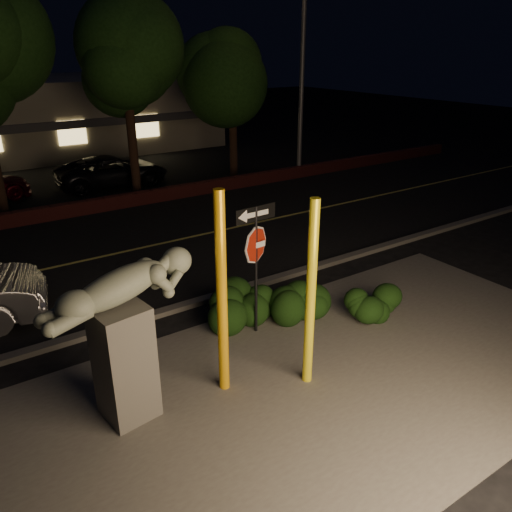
{
  "coord_description": "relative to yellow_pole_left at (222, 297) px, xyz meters",
  "views": [
    {
      "loc": [
        -4.58,
        -6.56,
        5.68
      ],
      "look_at": [
        0.79,
        1.43,
        1.6
      ],
      "focal_mm": 35.0,
      "sensor_mm": 36.0,
      "label": 1
    }
  ],
  "objects": [
    {
      "name": "ground",
      "position": [
        0.96,
        10.16,
        -1.84
      ],
      "size": [
        90.0,
        90.0,
        0.0
      ],
      "primitive_type": "plane",
      "color": "black",
      "rests_on": "ground"
    },
    {
      "name": "patio",
      "position": [
        0.96,
        -0.84,
        -1.83
      ],
      "size": [
        14.0,
        6.0,
        0.02
      ],
      "primitive_type": "cube",
      "color": "#4C4944",
      "rests_on": "ground"
    },
    {
      "name": "road",
      "position": [
        0.96,
        7.16,
        -1.83
      ],
      "size": [
        80.0,
        8.0,
        0.01
      ],
      "primitive_type": "cube",
      "color": "black",
      "rests_on": "ground"
    },
    {
      "name": "lane_marking",
      "position": [
        0.96,
        7.16,
        -1.82
      ],
      "size": [
        80.0,
        0.12,
        0.0
      ],
      "primitive_type": "cube",
      "color": "#BAAB4A",
      "rests_on": "road"
    },
    {
      "name": "curb",
      "position": [
        0.96,
        3.06,
        -1.78
      ],
      "size": [
        80.0,
        0.25,
        0.12
      ],
      "primitive_type": "cube",
      "color": "#4C4944",
      "rests_on": "ground"
    },
    {
      "name": "brick_wall",
      "position": [
        0.96,
        11.46,
        -1.59
      ],
      "size": [
        40.0,
        0.35,
        0.5
      ],
      "primitive_type": "cube",
      "color": "#4D1919",
      "rests_on": "ground"
    },
    {
      "name": "parking_lot",
      "position": [
        0.96,
        17.16,
        -1.83
      ],
      "size": [
        40.0,
        12.0,
        0.01
      ],
      "primitive_type": "cube",
      "color": "black",
      "rests_on": "ground"
    },
    {
      "name": "building",
      "position": [
        0.96,
        25.14,
        0.16
      ],
      "size": [
        22.0,
        10.2,
        4.0
      ],
      "color": "gray",
      "rests_on": "ground"
    },
    {
      "name": "tree_far_c",
      "position": [
        3.46,
        12.96,
        3.82
      ],
      "size": [
        4.8,
        4.8,
        7.84
      ],
      "color": "black",
      "rests_on": "ground"
    },
    {
      "name": "tree_far_d",
      "position": [
        8.46,
        13.46,
        3.58
      ],
      "size": [
        4.4,
        4.4,
        7.42
      ],
      "color": "black",
      "rests_on": "ground"
    },
    {
      "name": "yellow_pole_left",
      "position": [
        0.0,
        0.0,
        0.0
      ],
      "size": [
        0.18,
        0.18,
        3.67
      ],
      "primitive_type": "cylinder",
      "color": "#F3AC11",
      "rests_on": "ground"
    },
    {
      "name": "yellow_pole_right",
      "position": [
        1.36,
        -0.66,
        -0.1
      ],
      "size": [
        0.17,
        0.17,
        3.47
      ],
      "primitive_type": "cylinder",
      "color": "yellow",
      "rests_on": "ground"
    },
    {
      "name": "signpost",
      "position": [
        1.53,
        1.27,
        0.16
      ],
      "size": [
        0.95,
        0.11,
        2.8
      ],
      "rotation": [
        0.0,
        0.0,
        0.06
      ],
      "color": "black",
      "rests_on": "ground"
    },
    {
      "name": "sculpture",
      "position": [
        -1.61,
        0.28,
        -0.17
      ],
      "size": [
        2.53,
        0.99,
        2.7
      ],
      "rotation": [
        0.0,
        0.0,
        0.14
      ],
      "color": "#4C4944",
      "rests_on": "ground"
    },
    {
      "name": "hedge_center",
      "position": [
        1.64,
        1.85,
        -1.32
      ],
      "size": [
        2.2,
        1.61,
        1.04
      ],
      "primitive_type": "ellipsoid",
      "rotation": [
        0.0,
        0.0,
        0.38
      ],
      "color": "black",
      "rests_on": "ground"
    },
    {
      "name": "hedge_right",
      "position": [
        2.74,
        1.21,
        -1.24
      ],
      "size": [
        2.04,
        1.56,
        1.19
      ],
      "primitive_type": "ellipsoid",
      "rotation": [
        0.0,
        0.0,
        -0.37
      ],
      "color": "black",
      "rests_on": "ground"
    },
    {
      "name": "hedge_far_right",
      "position": [
        4.07,
        0.24,
        -1.38
      ],
      "size": [
        1.5,
        1.15,
        0.92
      ],
      "primitive_type": "ellipsoid",
      "rotation": [
        0.0,
        0.0,
        0.27
      ],
      "color": "black",
      "rests_on": "ground"
    },
    {
      "name": "streetlight",
      "position": [
        10.72,
        11.62,
        4.38
      ],
      "size": [
        1.56,
        0.56,
        10.46
      ],
      "rotation": [
        0.0,
        0.0,
        0.19
      ],
      "color": "#4F4F54",
      "rests_on": "ground"
    },
    {
      "name": "parked_car_dark",
      "position": [
        3.08,
        14.74,
        -1.18
      ],
      "size": [
        4.77,
        2.3,
        1.31
      ],
      "primitive_type": "imported",
      "rotation": [
        0.0,
        0.0,
        1.55
      ],
      "color": "black",
      "rests_on": "ground"
    }
  ]
}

